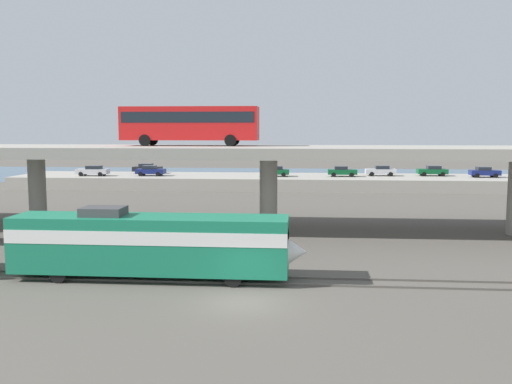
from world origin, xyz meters
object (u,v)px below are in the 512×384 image
object	(u,v)px
train_locomotive	(164,242)
parked_car_4	(432,171)
parked_car_0	(342,171)
transit_bus_on_overpass	(190,122)
parked_car_3	(381,171)
parked_car_1	(147,168)
parked_car_7	(93,171)
parked_car_2	(484,172)
parked_car_6	(275,171)
parked_car_5	(150,171)

from	to	relation	value
train_locomotive	parked_car_4	bearing A→B (deg)	63.05
parked_car_0	parked_car_4	size ratio (longest dim) A/B	0.97
transit_bus_on_overpass	parked_car_4	world-z (taller)	transit_bus_on_overpass
transit_bus_on_overpass	parked_car_3	distance (m)	41.21
parked_car_1	parked_car_3	xyz separation A→B (m)	(35.60, -1.85, -0.00)
parked_car_3	parked_car_7	world-z (taller)	same
parked_car_2	parked_car_7	distance (m)	56.63
parked_car_4	train_locomotive	bearing A→B (deg)	63.05
parked_car_0	parked_car_7	xyz separation A→B (m)	(-36.45, -2.02, 0.00)
parked_car_0	parked_car_4	world-z (taller)	same
parked_car_4	parked_car_6	distance (m)	23.11
transit_bus_on_overpass	parked_car_4	distance (m)	46.02
parked_car_2	parked_car_5	world-z (taller)	same
train_locomotive	parked_car_1	distance (m)	56.46
train_locomotive	transit_bus_on_overpass	xyz separation A→B (m)	(-1.95, 17.53, 7.05)
train_locomotive	parked_car_4	distance (m)	59.23
transit_bus_on_overpass	parked_car_3	world-z (taller)	transit_bus_on_overpass
parked_car_5	train_locomotive	bearing A→B (deg)	-73.66
parked_car_3	parked_car_1	bearing A→B (deg)	-2.98
train_locomotive	parked_car_3	xyz separation A→B (m)	(19.30, 52.20, 0.36)
parked_car_2	parked_car_7	world-z (taller)	same
parked_car_5	parked_car_7	world-z (taller)	same
parked_car_5	parked_car_2	bearing A→B (deg)	1.80
transit_bus_on_overpass	parked_car_5	distance (m)	34.92
parked_car_1	parked_car_5	bearing A→B (deg)	-68.59
parked_car_5	parked_car_0	bearing A→B (deg)	2.40
parked_car_0	parked_car_5	xyz separation A→B (m)	(-28.03, -1.17, 0.00)
parked_car_3	parked_car_4	size ratio (longest dim) A/B	1.02
parked_car_5	parked_car_7	xyz separation A→B (m)	(-8.42, -0.84, 0.00)
train_locomotive	parked_car_3	distance (m)	55.66
parked_car_1	parked_car_3	world-z (taller)	same
train_locomotive	parked_car_6	distance (m)	50.09
parked_car_2	parked_car_3	bearing A→B (deg)	174.98
transit_bus_on_overpass	parked_car_7	distance (m)	38.05
parked_car_0	parked_car_6	distance (m)	9.65
train_locomotive	parked_car_5	distance (m)	51.51
transit_bus_on_overpass	parked_car_4	bearing A→B (deg)	50.76
train_locomotive	parked_car_1	bearing A→B (deg)	106.78
parked_car_1	parked_car_7	world-z (taller)	same
train_locomotive	parked_car_5	world-z (taller)	train_locomotive
parked_car_6	parked_car_4	bearing A→B (deg)	-172.90
transit_bus_on_overpass	parked_car_4	size ratio (longest dim) A/B	2.80
transit_bus_on_overpass	parked_car_2	size ratio (longest dim) A/B	2.92
parked_car_5	parked_car_6	bearing A→B (deg)	1.59
parked_car_3	transit_bus_on_overpass	bearing A→B (deg)	58.50
parked_car_6	parked_car_5	bearing A→B (deg)	1.59
train_locomotive	parked_car_6	size ratio (longest dim) A/B	4.24
parked_car_0	parked_car_2	distance (m)	20.14
transit_bus_on_overpass	parked_car_6	world-z (taller)	transit_bus_on_overpass
parked_car_0	parked_car_4	xyz separation A→B (m)	(13.30, 2.19, 0.00)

